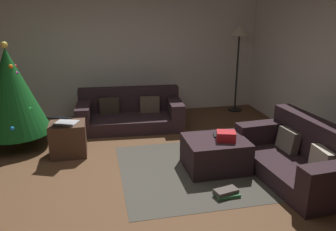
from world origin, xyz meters
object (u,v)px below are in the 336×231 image
tv_remote (215,135)px  laptop (65,121)px  couch_right (301,157)px  christmas_tree (11,91)px  side_table (68,139)px  book_stack (226,193)px  gift_box (226,136)px  corner_lamp (239,37)px  couch_left (130,113)px  ottoman (215,154)px

tv_remote → laptop: (-2.05, 0.74, 0.11)m
couch_right → christmas_tree: christmas_tree is taller
side_table → laptop: bearing=-112.2°
tv_remote → book_stack: (-0.14, -0.82, -0.41)m
laptop → side_table: bearing=67.8°
gift_box → side_table: 2.34m
gift_box → book_stack: gift_box is taller
couch_right → laptop: bearing=62.4°
couch_right → corner_lamp: corner_lamp is taller
side_table → book_stack: side_table is taller
couch_left → ottoman: couch_left is taller
book_stack → christmas_tree: bearing=141.9°
book_stack → corner_lamp: bearing=65.6°
side_table → book_stack: bearing=-40.5°
couch_right → ottoman: size_ratio=2.10×
christmas_tree → corner_lamp: bearing=14.7°
book_stack → corner_lamp: corner_lamp is taller
gift_box → corner_lamp: corner_lamp is taller
tv_remote → side_table: size_ratio=0.31×
book_stack → laptop: bearing=140.8°
christmas_tree → book_stack: 3.55m
couch_left → tv_remote: couch_left is taller
christmas_tree → side_table: christmas_tree is taller
laptop → corner_lamp: 3.88m
ottoman → gift_box: gift_box is taller
ottoman → tv_remote: 0.25m
ottoman → gift_box: 0.31m
ottoman → couch_right: bearing=-25.5°
laptop → couch_left: bearing=47.1°
christmas_tree → laptop: size_ratio=3.48×
couch_left → tv_remote: bearing=121.4°
couch_left → couch_right: size_ratio=1.11×
couch_left → corner_lamp: (2.30, 0.50, 1.29)m
couch_left → corner_lamp: bearing=-163.9°
couch_left → corner_lamp: size_ratio=1.07×
couch_right → corner_lamp: (0.35, 2.97, 1.27)m
ottoman → corner_lamp: 3.13m
gift_box → ottoman: bearing=142.6°
couch_right → tv_remote: couch_right is taller
side_table → book_stack: size_ratio=1.70×
gift_box → corner_lamp: 3.05m
corner_lamp → couch_right: bearing=-96.6°
tv_remote → couch_right: bearing=-19.3°
christmas_tree → tv_remote: bearing=-24.5°
couch_left → corner_lamp: 2.69m
book_stack → corner_lamp: 3.84m
christmas_tree → gift_box: bearing=-26.9°
tv_remote → corner_lamp: 2.94m
ottoman → laptop: bearing=157.3°
couch_left → tv_remote: size_ratio=12.10×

